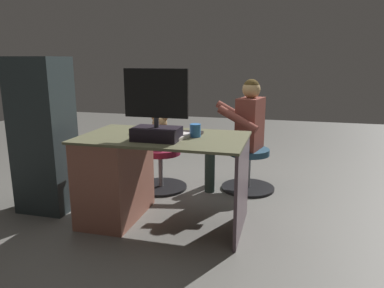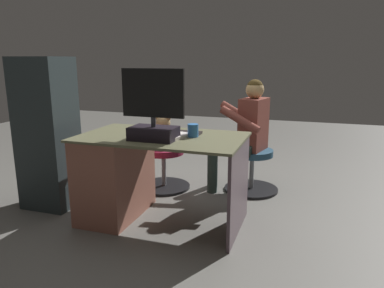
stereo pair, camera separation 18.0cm
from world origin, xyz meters
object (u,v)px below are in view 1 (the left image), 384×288
at_px(tv_remote, 134,134).
at_px(office_chair_teddy, 161,166).
at_px(computer_mouse, 141,130).
at_px(person, 241,128).
at_px(teddy_bear, 160,133).
at_px(visitor_chair, 248,167).
at_px(keyboard, 176,132).
at_px(cup, 195,130).
at_px(monitor, 156,118).
at_px(desk, 125,174).

bearing_deg(tv_remote, office_chair_teddy, -115.97).
bearing_deg(computer_mouse, person, -132.47).
xyz_separation_m(tv_remote, office_chair_teddy, (0.06, -0.76, -0.49)).
height_order(teddy_bear, person, person).
bearing_deg(visitor_chair, keyboard, 58.21).
relative_size(keyboard, cup, 4.24).
xyz_separation_m(monitor, computer_mouse, (0.24, -0.27, -0.15)).
distance_m(visitor_chair, person, 0.42).
distance_m(computer_mouse, cup, 0.49).
height_order(keyboard, visitor_chair, keyboard).
height_order(office_chair_teddy, person, person).
bearing_deg(cup, computer_mouse, -9.34).
xyz_separation_m(office_chair_teddy, visitor_chair, (-0.87, -0.20, -0.00)).
bearing_deg(office_chair_teddy, person, -166.78).
height_order(teddy_bear, visitor_chair, teddy_bear).
distance_m(keyboard, cup, 0.20).
xyz_separation_m(computer_mouse, teddy_bear, (0.05, -0.62, -0.16)).
relative_size(desk, cup, 12.96).
xyz_separation_m(desk, tv_remote, (-0.11, 0.02, 0.35)).
bearing_deg(visitor_chair, cup, 69.82).
bearing_deg(keyboard, desk, 16.60).
distance_m(monitor, visitor_chair, 1.38).
bearing_deg(cup, keyboard, -23.37).
distance_m(computer_mouse, teddy_bear, 0.64).
distance_m(office_chair_teddy, person, 0.90).
bearing_deg(monitor, cup, -142.62).
xyz_separation_m(desk, office_chair_teddy, (-0.05, -0.73, -0.14)).
height_order(computer_mouse, cup, cup).
bearing_deg(office_chair_teddy, keyboard, 120.58).
relative_size(computer_mouse, office_chair_teddy, 0.18).
height_order(desk, monitor, monitor).
relative_size(cup, office_chair_teddy, 0.19).
bearing_deg(visitor_chair, computer_mouse, 45.01).
height_order(cup, office_chair_teddy, cup).
distance_m(keyboard, office_chair_teddy, 0.86).
relative_size(desk, person, 1.16).
relative_size(monitor, keyboard, 1.24).
relative_size(desk, visitor_chair, 2.40).
relative_size(teddy_bear, person, 0.31).
bearing_deg(teddy_bear, cup, 127.58).
bearing_deg(desk, monitor, 157.16).
relative_size(teddy_bear, visitor_chair, 0.64).
relative_size(visitor_chair, person, 0.48).
xyz_separation_m(computer_mouse, office_chair_teddy, (0.05, -0.61, -0.50)).
xyz_separation_m(keyboard, tv_remote, (0.30, 0.15, -0.00)).
relative_size(computer_mouse, cup, 0.97).
bearing_deg(visitor_chair, person, 13.22).
bearing_deg(teddy_bear, visitor_chair, -167.54).
relative_size(keyboard, office_chair_teddy, 0.79).
distance_m(cup, visitor_chair, 1.09).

